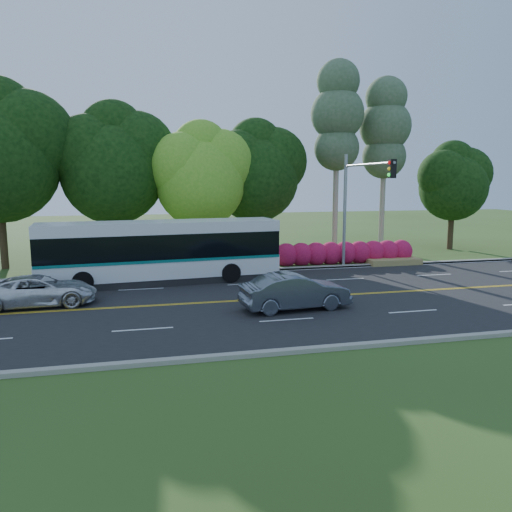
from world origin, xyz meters
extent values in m
plane|color=#314B19|center=(0.00, 0.00, 0.00)|extent=(120.00, 120.00, 0.00)
cube|color=black|center=(0.00, 0.00, 0.01)|extent=(60.00, 14.00, 0.02)
cube|color=gray|center=(0.00, 7.15, 0.07)|extent=(60.00, 0.30, 0.15)
cube|color=gray|center=(0.00, -7.15, 0.07)|extent=(60.00, 0.30, 0.15)
cube|color=#314B19|center=(0.00, 9.00, 0.05)|extent=(60.00, 4.00, 0.10)
cube|color=gold|center=(0.00, -0.08, 0.02)|extent=(57.00, 0.10, 0.00)
cube|color=gold|center=(0.00, 0.08, 0.02)|extent=(57.00, 0.10, 0.00)
cube|color=silver|center=(-6.00, -3.50, 0.02)|extent=(2.20, 0.12, 0.00)
cube|color=silver|center=(-0.50, -3.50, 0.02)|extent=(2.20, 0.12, 0.00)
cube|color=silver|center=(5.00, -3.50, 0.02)|extent=(2.20, 0.12, 0.00)
cube|color=silver|center=(-11.50, 3.50, 0.02)|extent=(2.20, 0.12, 0.00)
cube|color=silver|center=(-6.00, 3.50, 0.02)|extent=(2.20, 0.12, 0.00)
cube|color=silver|center=(-0.50, 3.50, 0.02)|extent=(2.20, 0.12, 0.00)
cube|color=silver|center=(5.00, 3.50, 0.02)|extent=(2.20, 0.12, 0.00)
cube|color=silver|center=(10.50, 3.50, 0.02)|extent=(2.20, 0.12, 0.00)
cube|color=silver|center=(0.00, 6.85, 0.02)|extent=(57.00, 0.12, 0.00)
cube|color=silver|center=(0.00, -6.85, 0.02)|extent=(57.00, 0.12, 0.00)
cylinder|color=#312015|center=(-14.00, 11.00, 1.98)|extent=(0.44, 0.44, 3.96)
sphere|color=black|center=(-12.38, 11.30, 7.92)|extent=(5.76, 5.76, 5.76)
cylinder|color=#312015|center=(-7.50, 12.00, 1.80)|extent=(0.44, 0.44, 3.60)
sphere|color=black|center=(-7.50, 12.00, 5.91)|extent=(6.60, 6.60, 6.60)
sphere|color=black|center=(-6.02, 12.30, 7.23)|extent=(5.28, 5.28, 5.28)
sphere|color=black|center=(-8.82, 11.80, 7.06)|extent=(4.95, 4.95, 4.95)
sphere|color=black|center=(-7.40, 12.40, 8.38)|extent=(4.29, 4.29, 4.29)
cylinder|color=#312015|center=(-2.00, 11.00, 1.62)|extent=(0.44, 0.44, 3.24)
sphere|color=#57A121|center=(-2.00, 11.00, 5.27)|extent=(5.80, 5.80, 5.80)
sphere|color=#57A121|center=(-0.69, 11.30, 6.43)|extent=(4.64, 4.64, 4.64)
sphere|color=#57A121|center=(-3.16, 10.80, 6.29)|extent=(4.35, 4.35, 4.35)
sphere|color=#57A121|center=(-1.90, 11.40, 7.45)|extent=(3.77, 3.77, 3.77)
cylinder|color=#312015|center=(2.00, 12.50, 1.71)|extent=(0.44, 0.44, 3.42)
sphere|color=black|center=(2.00, 12.50, 5.52)|extent=(6.00, 6.00, 6.00)
sphere|color=black|center=(3.35, 12.80, 6.72)|extent=(4.80, 4.80, 4.80)
sphere|color=black|center=(0.80, 12.30, 6.57)|extent=(4.50, 4.50, 4.50)
sphere|color=black|center=(2.10, 12.90, 7.77)|extent=(3.90, 3.90, 3.90)
cylinder|color=#A69E85|center=(8.00, 12.50, 4.90)|extent=(0.40, 0.40, 9.80)
sphere|color=#3C5736|center=(8.00, 12.50, 7.70)|extent=(3.23, 3.23, 3.23)
sphere|color=#3C5736|center=(8.00, 12.50, 10.08)|extent=(3.80, 3.80, 3.80)
sphere|color=#3C5736|center=(8.00, 12.50, 12.32)|extent=(3.04, 3.04, 3.04)
cylinder|color=#A69E85|center=(12.00, 13.00, 4.55)|extent=(0.40, 0.40, 9.10)
sphere|color=#3C5736|center=(12.00, 13.00, 7.15)|extent=(3.23, 3.23, 3.23)
sphere|color=#3C5736|center=(12.00, 13.00, 9.36)|extent=(3.80, 3.80, 3.80)
sphere|color=#3C5736|center=(12.00, 13.00, 11.44)|extent=(3.04, 3.04, 3.04)
cylinder|color=#312015|center=(18.00, 13.00, 1.53)|extent=(0.44, 0.44, 3.06)
sphere|color=black|center=(18.00, 13.00, 4.88)|extent=(5.20, 5.20, 5.20)
sphere|color=black|center=(19.17, 13.30, 5.92)|extent=(4.16, 4.16, 4.16)
sphere|color=black|center=(16.96, 12.80, 5.79)|extent=(3.90, 3.90, 3.90)
sphere|color=black|center=(18.10, 13.40, 6.83)|extent=(3.38, 3.38, 3.38)
sphere|color=#9D0D3B|center=(3.00, 8.20, 0.75)|extent=(1.50, 1.50, 1.50)
sphere|color=#9D0D3B|center=(4.00, 8.20, 0.75)|extent=(1.50, 1.50, 1.50)
sphere|color=#9D0D3B|center=(5.00, 8.20, 0.75)|extent=(1.50, 1.50, 1.50)
sphere|color=#9D0D3B|center=(6.00, 8.20, 0.75)|extent=(1.50, 1.50, 1.50)
sphere|color=#9D0D3B|center=(7.00, 8.20, 0.75)|extent=(1.50, 1.50, 1.50)
sphere|color=#9D0D3B|center=(8.00, 8.20, 0.75)|extent=(1.50, 1.50, 1.50)
sphere|color=#9D0D3B|center=(9.00, 8.20, 0.75)|extent=(1.50, 1.50, 1.50)
sphere|color=#9D0D3B|center=(10.00, 8.20, 0.75)|extent=(1.50, 1.50, 1.50)
sphere|color=#9D0D3B|center=(11.00, 8.20, 0.75)|extent=(1.50, 1.50, 1.50)
cube|color=olive|center=(10.00, 7.40, 0.20)|extent=(3.50, 1.40, 0.40)
cylinder|color=#92949A|center=(6.50, 7.30, 3.50)|extent=(0.20, 0.20, 7.00)
cylinder|color=#92949A|center=(6.50, 4.30, 6.30)|extent=(0.14, 6.00, 0.14)
cube|color=black|center=(6.50, 1.50, 6.00)|extent=(0.32, 0.28, 0.95)
sphere|color=red|center=(6.33, 1.50, 6.30)|extent=(0.18, 0.18, 0.18)
sphere|color=yellow|center=(6.33, 1.50, 6.00)|extent=(0.18, 0.18, 0.18)
sphere|color=#19D833|center=(6.33, 1.50, 5.70)|extent=(0.18, 0.18, 0.18)
cube|color=white|center=(-4.89, 5.05, 0.90)|extent=(12.65, 3.72, 1.03)
cube|color=black|center=(-4.89, 5.05, 2.06)|extent=(12.59, 3.76, 1.29)
cube|color=white|center=(-4.89, 5.05, 2.99)|extent=(12.65, 3.72, 0.58)
cube|color=#0B6965|center=(-4.89, 5.05, 1.35)|extent=(12.59, 3.77, 0.15)
cube|color=black|center=(-11.07, 4.51, 2.15)|extent=(0.27, 2.43, 1.77)
cube|color=#19E54C|center=(-11.06, 4.51, 3.15)|extent=(0.19, 1.59, 0.23)
cube|color=black|center=(-4.89, 5.05, 0.20)|extent=(12.64, 3.62, 0.36)
cylinder|color=black|center=(-8.75, 3.47, 0.54)|extent=(1.06, 0.38, 1.04)
cylinder|color=black|center=(-8.97, 5.94, 0.54)|extent=(1.06, 0.38, 1.04)
cylinder|color=black|center=(-1.31, 4.12, 0.54)|extent=(1.06, 0.38, 1.04)
cylinder|color=black|center=(-1.52, 6.59, 0.54)|extent=(1.06, 0.38, 1.04)
imported|color=slate|center=(0.32, -2.00, 0.78)|extent=(4.76, 2.06, 1.52)
imported|color=silver|center=(-10.32, 1.15, 0.68)|extent=(4.91, 2.51, 1.33)
camera|label=1|loc=(-6.03, -21.63, 5.44)|focal=35.00mm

